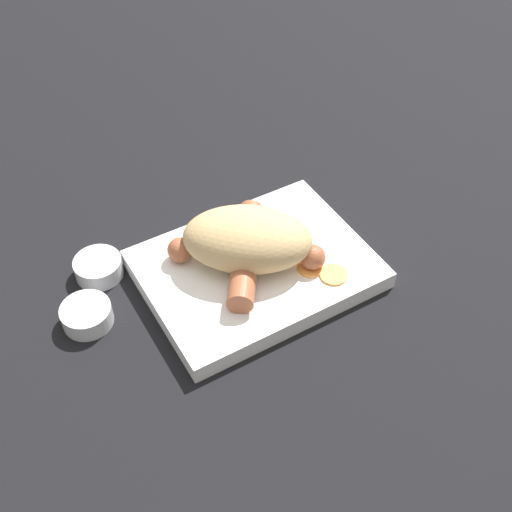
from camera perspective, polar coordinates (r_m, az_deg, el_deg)
ground_plane at (r=0.72m, az=0.00°, el=-1.74°), size 3.00×3.00×0.00m
food_tray at (r=0.72m, az=0.00°, el=-1.16°), size 0.25×0.19×0.02m
bread_roll at (r=0.69m, az=-0.76°, el=1.52°), size 0.16×0.15×0.06m
sausage at (r=0.70m, az=-0.89°, el=0.21°), size 0.15×0.14×0.03m
pickled_veggies at (r=0.70m, az=5.87°, el=-1.33°), size 0.06×0.06×0.00m
condiment_cup_near at (r=0.74m, az=-13.81°, el=-1.07°), size 0.05×0.05×0.02m
condiment_cup_far at (r=0.70m, az=-14.79°, el=-5.17°), size 0.05×0.05×0.02m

